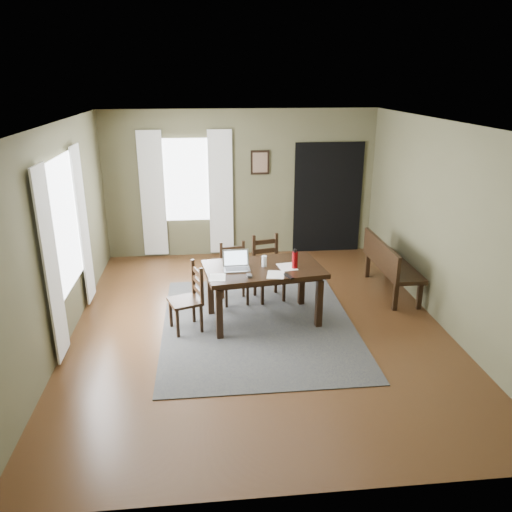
{
  "coord_description": "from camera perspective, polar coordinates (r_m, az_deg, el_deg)",
  "views": [
    {
      "loc": [
        -0.67,
        -6.13,
        3.23
      ],
      "look_at": [
        0.0,
        0.3,
        0.9
      ],
      "focal_mm": 35.0,
      "sensor_mm": 36.0,
      "label": 1
    }
  ],
  "objects": [
    {
      "name": "computer_mouse",
      "position": [
        6.42,
        -0.79,
        -2.26
      ],
      "size": [
        0.07,
        0.11,
        0.03
      ],
      "primitive_type": "cube",
      "rotation": [
        0.0,
        0.0,
        0.11
      ],
      "color": "#3F3F42",
      "rests_on": "dining_table"
    },
    {
      "name": "curtain_left_far",
      "position": [
        7.64,
        -19.15,
        3.3
      ],
      "size": [
        0.03,
        0.48,
        2.3
      ],
      "color": "silver",
      "rests_on": "ground"
    },
    {
      "name": "curtain_back_left",
      "position": [
        9.34,
        -11.72,
        6.87
      ],
      "size": [
        0.44,
        0.03,
        2.3
      ],
      "color": "silver",
      "rests_on": "ground"
    },
    {
      "name": "chair_back_left",
      "position": [
        7.48,
        -2.51,
        -2.05
      ],
      "size": [
        0.44,
        0.44,
        0.9
      ],
      "rotation": [
        0.0,
        0.0,
        0.12
      ],
      "color": "black",
      "rests_on": "rug"
    },
    {
      "name": "window_back",
      "position": [
        9.28,
        -7.96,
        8.58
      ],
      "size": [
        1.0,
        0.01,
        1.5
      ],
      "color": "white",
      "rests_on": "ground"
    },
    {
      "name": "curtain_back_right",
      "position": [
        9.3,
        -4.04,
        7.17
      ],
      "size": [
        0.44,
        0.03,
        2.3
      ],
      "color": "silver",
      "rests_on": "ground"
    },
    {
      "name": "window_left",
      "position": [
        6.82,
        -21.07,
        3.34
      ],
      "size": [
        0.01,
        1.3,
        1.7
      ],
      "color": "white",
      "rests_on": "ground"
    },
    {
      "name": "curtain_left_near",
      "position": [
        6.13,
        -22.36,
        -1.07
      ],
      "size": [
        0.03,
        0.48,
        2.3
      ],
      "color": "silver",
      "rests_on": "ground"
    },
    {
      "name": "ground",
      "position": [
        6.96,
        0.26,
        -7.86
      ],
      "size": [
        5.0,
        6.0,
        0.01
      ],
      "color": "#492C16"
    },
    {
      "name": "drinking_glass",
      "position": [
        6.75,
        0.94,
        -0.59
      ],
      "size": [
        0.08,
        0.08,
        0.15
      ],
      "primitive_type": "cylinder",
      "rotation": [
        0.0,
        0.0,
        -0.18
      ],
      "color": "silver",
      "rests_on": "dining_table"
    },
    {
      "name": "room_shell",
      "position": [
        6.33,
        0.28,
        6.79
      ],
      "size": [
        5.02,
        6.02,
        2.71
      ],
      "color": "brown",
      "rests_on": "ground"
    },
    {
      "name": "rug",
      "position": [
        6.96,
        0.26,
        -7.78
      ],
      "size": [
        2.6,
        3.2,
        0.01
      ],
      "color": "#393939",
      "rests_on": "ground"
    },
    {
      "name": "paper_a",
      "position": [
        6.43,
        -4.44,
        -2.44
      ],
      "size": [
        0.22,
        0.28,
        0.0
      ],
      "primitive_type": "cube",
      "rotation": [
        0.0,
        0.0,
        -0.06
      ],
      "color": "white",
      "rests_on": "dining_table"
    },
    {
      "name": "doorway_back",
      "position": [
        9.64,
        8.2,
        6.56
      ],
      "size": [
        1.3,
        0.03,
        2.1
      ],
      "color": "black",
      "rests_on": "ground"
    },
    {
      "name": "water_bottle",
      "position": [
        6.69,
        4.47,
        -0.42
      ],
      "size": [
        0.08,
        0.08,
        0.27
      ],
      "rotation": [
        0.0,
        0.0,
        -0.05
      ],
      "color": "#A00C11",
      "rests_on": "dining_table"
    },
    {
      "name": "chair_back_right",
      "position": [
        7.58,
        1.4,
        -1.45
      ],
      "size": [
        0.51,
        0.51,
        0.97
      ],
      "rotation": [
        0.0,
        0.0,
        0.23
      ],
      "color": "black",
      "rests_on": "rug"
    },
    {
      "name": "laptop",
      "position": [
        6.69,
        -2.27,
        -0.92
      ],
      "size": [
        0.36,
        0.29,
        0.24
      ],
      "rotation": [
        0.0,
        0.0,
        0.03
      ],
      "color": "#B7B7BC",
      "rests_on": "dining_table"
    },
    {
      "name": "tv_remote",
      "position": [
        6.44,
        3.77,
        -2.32
      ],
      "size": [
        0.11,
        0.19,
        0.02
      ],
      "primitive_type": "cube",
      "rotation": [
        0.0,
        0.0,
        0.36
      ],
      "color": "black",
      "rests_on": "dining_table"
    },
    {
      "name": "paper_b",
      "position": [
        6.5,
        2.26,
        -2.14
      ],
      "size": [
        0.27,
        0.33,
        0.0
      ],
      "primitive_type": "cube",
      "rotation": [
        0.0,
        0.0,
        -0.2
      ],
      "color": "white",
      "rests_on": "dining_table"
    },
    {
      "name": "bench",
      "position": [
        8.04,
        14.92,
        -0.66
      ],
      "size": [
        0.48,
        1.51,
        0.85
      ],
      "rotation": [
        0.0,
        0.0,
        1.57
      ],
      "color": "black",
      "rests_on": "ground"
    },
    {
      "name": "paper_d",
      "position": [
        6.77,
        3.56,
        -1.25
      ],
      "size": [
        0.27,
        0.33,
        0.0
      ],
      "primitive_type": "cube",
      "rotation": [
        0.0,
        0.0,
        0.15
      ],
      "color": "white",
      "rests_on": "dining_table"
    },
    {
      "name": "dining_table",
      "position": [
        6.79,
        0.85,
        -2.04
      ],
      "size": [
        1.69,
        1.15,
        0.79
      ],
      "rotation": [
        0.0,
        0.0,
        0.14
      ],
      "color": "black",
      "rests_on": "rug"
    },
    {
      "name": "chair_end",
      "position": [
        6.7,
        -7.71,
        -4.85
      ],
      "size": [
        0.51,
        0.51,
        0.92
      ],
      "rotation": [
        0.0,
        0.0,
        -1.24
      ],
      "color": "black",
      "rests_on": "rug"
    },
    {
      "name": "framed_picture",
      "position": [
        9.27,
        0.46,
        10.65
      ],
      "size": [
        0.34,
        0.03,
        0.44
      ],
      "color": "black",
      "rests_on": "ground"
    }
  ]
}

